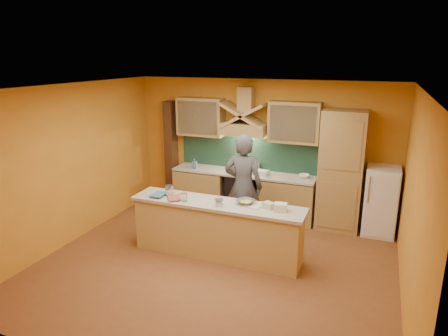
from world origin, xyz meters
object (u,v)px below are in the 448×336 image
at_px(fridge, 381,201).
at_px(stove, 243,193).
at_px(person, 243,187).
at_px(kitchen_scale, 219,203).
at_px(mixing_bowl, 246,202).

bearing_deg(fridge, stove, 180.00).
bearing_deg(person, fridge, -159.62).
distance_m(fridge, kitchen_scale, 3.18).
bearing_deg(fridge, mixing_bowl, -138.69).
bearing_deg(person, kitchen_scale, 82.62).
bearing_deg(kitchen_scale, stove, 76.54).
height_order(stove, kitchen_scale, kitchen_scale).
bearing_deg(fridge, kitchen_scale, -139.61).
distance_m(stove, mixing_bowl, 1.98).
bearing_deg(mixing_bowl, fridge, 41.31).
bearing_deg(kitchen_scale, person, 64.57).
distance_m(person, kitchen_scale, 1.01).
xyz_separation_m(fridge, kitchen_scale, (-2.40, -2.05, 0.34)).
xyz_separation_m(stove, kitchen_scale, (0.30, -2.05, 0.54)).
distance_m(fridge, person, 2.58).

